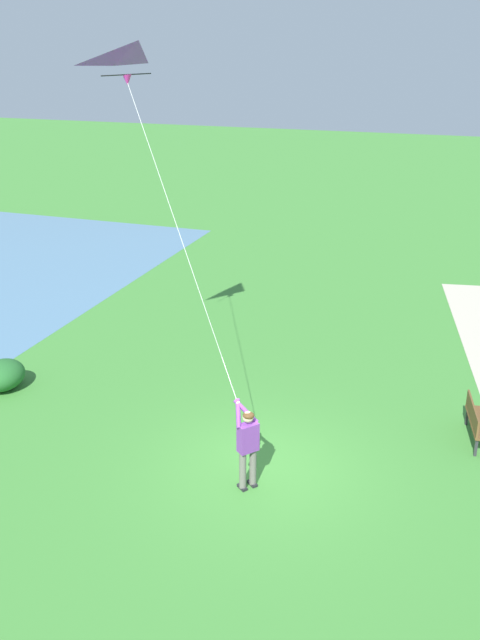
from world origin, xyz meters
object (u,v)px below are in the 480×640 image
flying_kite (139,67)px  park_bench_near_walkway (477,420)px  person_kite_flyer (247,442)px  lakeside_shrub (2,375)px

flying_kite → park_bench_near_walkway: size_ratio=4.14×
person_kite_flyer → flying_kite: (3.49, -3.00, 6.78)m
park_bench_near_walkway → flying_kite: bearing=2.7°
person_kite_flyer → lakeside_shrub: 7.60m
park_bench_near_walkway → lakeside_shrub: bearing=7.1°
flying_kite → lakeside_shrub: 8.45m
person_kite_flyer → lakeside_shrub: (7.32, -1.93, -0.67)m
flying_kite → park_bench_near_walkway: flying_kite is taller
park_bench_near_walkway → lakeside_shrub: (11.59, 1.44, -0.13)m
person_kite_flyer → flying_kite: 8.20m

